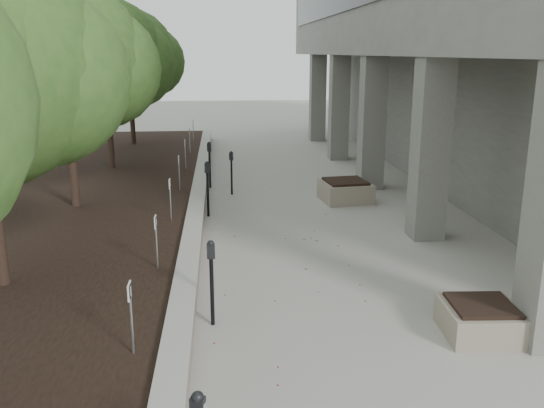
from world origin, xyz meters
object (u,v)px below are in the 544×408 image
crabapple_tree_5 (130,77)px  parking_meter_3 (208,189)px  crabapple_tree_3 (67,95)px  crabapple_tree_4 (106,84)px  parking_meter_5 (210,165)px  planter_back (345,190)px  parking_meter_2 (212,283)px  parking_meter_4 (232,173)px  planter_front (481,319)px

crabapple_tree_5 → parking_meter_3: crabapple_tree_5 is taller
crabapple_tree_3 → crabapple_tree_4: same height
parking_meter_5 → planter_back: size_ratio=1.11×
parking_meter_2 → parking_meter_4: bearing=79.9°
crabapple_tree_4 → parking_meter_3: crabapple_tree_4 is taller
crabapple_tree_5 → planter_back: (7.09, -8.58, -2.82)m
parking_meter_2 → parking_meter_4: 8.46m
parking_meter_3 → crabapple_tree_5: bearing=94.7°
crabapple_tree_3 → parking_meter_3: 4.04m
crabapple_tree_3 → planter_back: bearing=11.3°
crabapple_tree_4 → parking_meter_4: 5.27m
planter_front → parking_meter_3: bearing=121.3°
parking_meter_4 → planter_front: (3.50, -9.14, -0.40)m
crabapple_tree_5 → parking_meter_2: bearing=-77.9°
crabapple_tree_4 → crabapple_tree_5: same height
parking_meter_4 → planter_back: size_ratio=1.01×
parking_meter_2 → planter_back: bearing=56.8°
crabapple_tree_3 → parking_meter_2: size_ratio=3.95×
parking_meter_2 → planter_front: bearing=-16.7°
planter_back → crabapple_tree_4: bearing=153.2°
crabapple_tree_3 → planter_front: (7.40, -6.67, -2.87)m
crabapple_tree_3 → parking_meter_3: size_ratio=3.78×
parking_meter_2 → crabapple_tree_4: bearing=100.5°
crabapple_tree_5 → parking_meter_3: size_ratio=3.78×
parking_meter_3 → planter_back: (3.84, 1.25, -0.42)m
parking_meter_4 → planter_back: parking_meter_4 is taller
parking_meter_5 → planter_front: bearing=-62.2°
crabapple_tree_5 → parking_meter_4: size_ratio=4.17×
crabapple_tree_5 → parking_meter_3: bearing=-71.7°
crabapple_tree_3 → parking_meter_4: size_ratio=4.17×
planter_front → planter_back: bearing=92.2°
parking_meter_5 → planter_front: parking_meter_5 is taller
crabapple_tree_3 → parking_meter_2: bearing=-60.2°
crabapple_tree_4 → parking_meter_5: bearing=-25.7°
crabapple_tree_3 → crabapple_tree_4: 5.00m
parking_meter_3 → planter_front: (4.15, -6.84, -0.47)m
crabapple_tree_4 → crabapple_tree_5: 5.00m
crabapple_tree_3 → parking_meter_2: (3.42, -5.98, -2.43)m
crabapple_tree_5 → parking_meter_3: (3.25, -9.83, -2.40)m
crabapple_tree_5 → parking_meter_5: size_ratio=3.77×
crabapple_tree_5 → crabapple_tree_3: bearing=-90.0°
crabapple_tree_5 → parking_meter_4: 8.83m
crabapple_tree_4 → parking_meter_4: size_ratio=4.17×
crabapple_tree_4 → crabapple_tree_5: size_ratio=1.00×
crabapple_tree_4 → parking_meter_2: bearing=-72.7°
crabapple_tree_3 → parking_meter_4: (3.90, 2.47, -2.47)m
crabapple_tree_5 → parking_meter_4: (3.90, -7.53, -2.47)m
parking_meter_4 → crabapple_tree_3: bearing=-131.1°
parking_meter_5 → planter_back: (3.84, -2.02, -0.42)m
parking_meter_2 → planter_back: parking_meter_2 is taller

